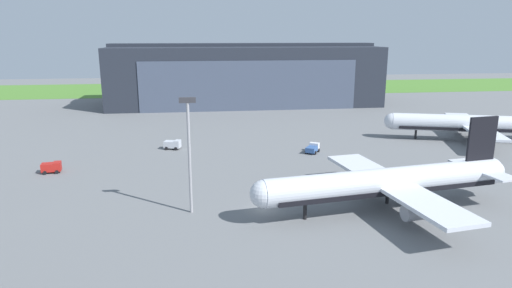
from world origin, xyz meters
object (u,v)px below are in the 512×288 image
at_px(pushback_tractor, 313,148).
at_px(ops_van, 52,167).
at_px(maintenance_hangar, 244,75).
at_px(airliner_far_right, 470,124).
at_px(airliner_near_left, 387,182).
at_px(baggage_tug, 173,144).
at_px(apron_light_mast, 189,146).

relative_size(pushback_tractor, ops_van, 1.25).
distance_m(maintenance_hangar, airliner_far_right, 86.06).
bearing_deg(airliner_near_left, ops_van, 155.15).
xyz_separation_m(baggage_tug, apron_light_mast, (4.72, -38.99, 9.24)).
relative_size(maintenance_hangar, airliner_far_right, 2.50).
relative_size(maintenance_hangar, airliner_near_left, 2.34).
relative_size(airliner_near_left, ops_van, 11.28).
height_order(ops_van, baggage_tug, baggage_tug).
relative_size(pushback_tractor, baggage_tug, 1.14).
bearing_deg(pushback_tractor, ops_van, -171.60).
relative_size(airliner_near_left, apron_light_mast, 2.43).
xyz_separation_m(ops_van, apron_light_mast, (27.25, -23.58, 9.26)).
relative_size(baggage_tug, apron_light_mast, 0.24).
distance_m(maintenance_hangar, pushback_tractor, 76.94).
height_order(airliner_far_right, ops_van, airliner_far_right).
distance_m(pushback_tractor, baggage_tug, 32.71).
distance_m(airliner_far_right, apron_light_mast, 78.93).
bearing_deg(pushback_tractor, apron_light_mast, -130.65).
distance_m(maintenance_hangar, apron_light_mast, 109.29).
bearing_deg(apron_light_mast, ops_van, 139.13).
bearing_deg(airliner_far_right, airliner_near_left, -134.38).
xyz_separation_m(airliner_near_left, pushback_tractor, (-2.57, 34.41, -3.37)).
bearing_deg(airliner_far_right, apron_light_mast, -151.52).
bearing_deg(ops_van, baggage_tug, 34.39).
relative_size(pushback_tractor, apron_light_mast, 0.27).
bearing_deg(baggage_tug, maintenance_hangar, 70.49).
height_order(ops_van, apron_light_mast, apron_light_mast).
bearing_deg(maintenance_hangar, pushback_tractor, -84.29).
xyz_separation_m(maintenance_hangar, baggage_tug, (-24.28, -68.53, -9.85)).
height_order(maintenance_hangar, apron_light_mast, maintenance_hangar).
xyz_separation_m(ops_van, baggage_tug, (22.52, 15.41, 0.02)).
height_order(airliner_near_left, pushback_tractor, airliner_near_left).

